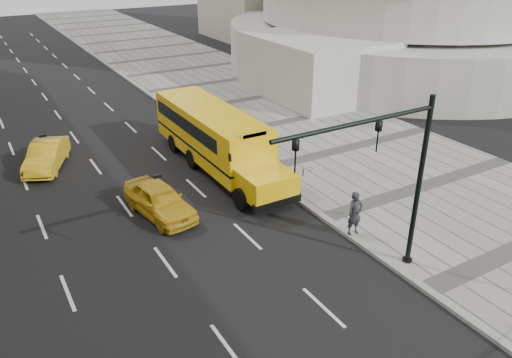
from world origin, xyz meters
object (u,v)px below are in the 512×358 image
taxi_far (46,156)px  traffic_signal (391,171)px  taxi_near (159,200)px  pedestrian (355,213)px  school_bus (214,134)px

taxi_far → traffic_signal: size_ratio=0.65×
taxi_near → taxi_far: bearing=104.0°
taxi_near → pedestrian: bearing=-52.2°
school_bus → taxi_near: bearing=-140.9°
school_bus → traffic_signal: bearing=-86.6°
taxi_far → traffic_signal: (8.34, -15.75, 3.40)m
pedestrian → traffic_signal: 4.03m
pedestrian → traffic_signal: traffic_signal is taller
school_bus → taxi_near: size_ratio=2.77×
taxi_far → taxi_near: bearing=-42.9°
taxi_near → pedestrian: (6.02, -5.62, 0.35)m
taxi_near → traffic_signal: size_ratio=0.65×
school_bus → taxi_far: 8.75m
taxi_far → pedestrian: bearing=-31.0°
taxi_far → pedestrian: pedestrian is taller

